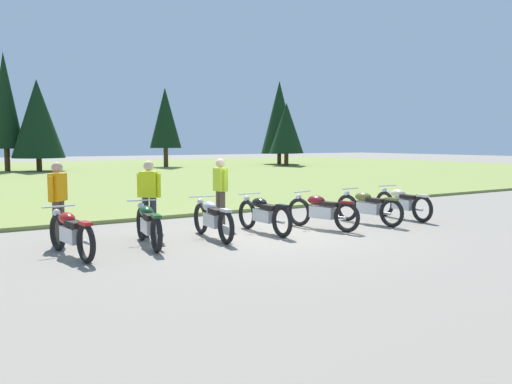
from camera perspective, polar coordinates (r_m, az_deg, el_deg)
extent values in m
plane|color=gray|center=(12.33, 1.52, -4.39)|extent=(140.00, 140.00, 0.00)
cube|color=olive|center=(36.17, -21.91, 1.70)|extent=(80.00, 44.00, 0.10)
cylinder|color=#47331E|center=(48.81, 2.46, 3.46)|extent=(0.36, 0.36, 1.05)
cone|color=black|center=(48.84, 2.48, 7.87)|extent=(3.25, 3.25, 6.45)
cylinder|color=#47331E|center=(43.58, -9.48, 3.55)|extent=(0.36, 0.36, 1.61)
cone|color=black|center=(43.60, -9.54, 7.72)|extent=(2.48, 2.48, 4.73)
cylinder|color=#47331E|center=(40.63, -24.74, 3.03)|extent=(0.36, 0.36, 1.63)
cone|color=black|center=(40.71, -24.96, 8.76)|extent=(2.25, 2.25, 6.51)
cylinder|color=#47331E|center=(39.63, -21.88, 2.63)|extent=(0.36, 0.36, 1.00)
cone|color=black|center=(39.63, -22.03, 7.18)|extent=(3.47, 3.47, 5.29)
cylinder|color=#47331E|center=(45.39, 3.21, 3.38)|extent=(0.36, 0.36, 1.14)
cone|color=black|center=(45.38, 3.23, 6.73)|extent=(2.89, 2.89, 4.16)
torus|color=black|center=(11.01, -20.18, -4.03)|extent=(0.17, 0.71, 0.70)
torus|color=black|center=(9.71, -17.48, -5.16)|extent=(0.17, 0.71, 0.70)
cube|color=silver|center=(10.35, -18.93, -4.29)|extent=(0.27, 0.66, 0.28)
ellipsoid|color=#AD1919|center=(10.48, -19.31, -2.64)|extent=(0.31, 0.51, 0.22)
cube|color=black|center=(10.11, -18.53, -3.23)|extent=(0.27, 0.50, 0.10)
cube|color=#AD1919|center=(9.66, -17.54, -3.17)|extent=(0.17, 0.33, 0.06)
cylinder|color=silver|center=(10.85, -20.09, -1.44)|extent=(0.62, 0.10, 0.03)
sphere|color=silver|center=(10.98, -20.28, -2.05)|extent=(0.14, 0.14, 0.14)
cylinder|color=silver|center=(10.14, -17.57, -5.02)|extent=(0.13, 0.55, 0.07)
torus|color=black|center=(11.68, -11.98, -3.30)|extent=(0.22, 0.71, 0.70)
torus|color=black|center=(10.32, -10.45, -4.39)|extent=(0.22, 0.71, 0.70)
cube|color=silver|center=(10.99, -11.26, -3.56)|extent=(0.30, 0.66, 0.28)
ellipsoid|color=#144C23|center=(11.13, -11.48, -2.00)|extent=(0.34, 0.52, 0.22)
cube|color=black|center=(10.75, -11.04, -2.57)|extent=(0.30, 0.51, 0.10)
cube|color=#144C23|center=(10.27, -10.48, -2.52)|extent=(0.19, 0.34, 0.06)
cylinder|color=silver|center=(11.51, -11.93, -0.86)|extent=(0.62, 0.14, 0.03)
sphere|color=silver|center=(11.65, -12.03, -1.44)|extent=(0.14, 0.14, 0.14)
cylinder|color=silver|center=(10.75, -10.19, -4.28)|extent=(0.16, 0.55, 0.07)
torus|color=black|center=(12.28, -5.84, -2.79)|extent=(0.17, 0.71, 0.70)
torus|color=black|center=(11.01, -3.19, -3.71)|extent=(0.17, 0.71, 0.70)
cube|color=silver|center=(11.63, -4.59, -2.99)|extent=(0.26, 0.66, 0.28)
ellipsoid|color=#B7B7BC|center=(11.76, -4.94, -1.52)|extent=(0.31, 0.50, 0.22)
cube|color=black|center=(11.40, -4.17, -2.03)|extent=(0.27, 0.50, 0.10)
cube|color=#B7B7BC|center=(10.96, -3.20, -1.96)|extent=(0.17, 0.33, 0.06)
cylinder|color=silver|center=(12.13, -5.69, -0.47)|extent=(0.62, 0.09, 0.03)
sphere|color=silver|center=(12.26, -5.89, -1.02)|extent=(0.14, 0.14, 0.14)
cylinder|color=silver|center=(11.43, -3.36, -3.63)|extent=(0.12, 0.55, 0.07)
torus|color=black|center=(12.90, -0.92, -2.38)|extent=(0.11, 0.70, 0.70)
torus|color=black|center=(11.76, 2.76, -3.13)|extent=(0.11, 0.70, 0.70)
cube|color=silver|center=(12.32, 0.83, -2.51)|extent=(0.21, 0.64, 0.28)
ellipsoid|color=black|center=(12.43, 0.37, -1.14)|extent=(0.27, 0.48, 0.22)
cube|color=black|center=(12.11, 1.42, -1.59)|extent=(0.23, 0.48, 0.10)
cube|color=black|center=(11.71, 2.77, -1.49)|extent=(0.14, 0.32, 0.06)
cylinder|color=silver|center=(12.76, -0.69, -0.16)|extent=(0.62, 0.04, 0.03)
sphere|color=silver|center=(12.87, -0.98, -0.69)|extent=(0.14, 0.14, 0.14)
cylinder|color=silver|center=(12.17, 2.18, -3.08)|extent=(0.08, 0.55, 0.07)
torus|color=black|center=(13.41, 4.56, -2.10)|extent=(0.26, 0.70, 0.70)
torus|color=black|center=(12.59, 9.54, -2.64)|extent=(0.26, 0.70, 0.70)
cube|color=silver|center=(12.98, 6.98, -2.15)|extent=(0.35, 0.67, 0.28)
ellipsoid|color=maroon|center=(13.05, 6.35, -0.86)|extent=(0.37, 0.53, 0.22)
cube|color=black|center=(12.82, 7.78, -1.26)|extent=(0.33, 0.52, 0.10)
cube|color=maroon|center=(12.54, 9.57, -1.11)|extent=(0.21, 0.34, 0.06)
cylinder|color=silver|center=(13.29, 4.92, 0.04)|extent=(0.61, 0.18, 0.03)
sphere|color=silver|center=(13.37, 4.51, -0.48)|extent=(0.14, 0.14, 0.14)
cylinder|color=silver|center=(12.93, 8.41, -2.64)|extent=(0.20, 0.55, 0.07)
torus|color=black|center=(14.43, 9.59, -1.64)|extent=(0.19, 0.71, 0.70)
torus|color=black|center=(13.58, 14.10, -2.15)|extent=(0.19, 0.71, 0.70)
cube|color=silver|center=(13.99, 11.78, -1.69)|extent=(0.28, 0.66, 0.28)
ellipsoid|color=brown|center=(14.07, 11.22, -0.49)|extent=(0.32, 0.51, 0.22)
cube|color=black|center=(13.83, 12.51, -0.86)|extent=(0.28, 0.50, 0.10)
cube|color=brown|center=(13.54, 14.13, -0.73)|extent=(0.18, 0.34, 0.06)
cylinder|color=silver|center=(14.32, 9.92, 0.36)|extent=(0.62, 0.11, 0.03)
sphere|color=silver|center=(14.40, 9.55, -0.13)|extent=(0.14, 0.14, 0.14)
cylinder|color=silver|center=(13.93, 13.10, -2.16)|extent=(0.14, 0.55, 0.07)
torus|color=black|center=(15.60, 13.40, -1.19)|extent=(0.14, 0.70, 0.70)
torus|color=black|center=(14.61, 17.12, -1.71)|extent=(0.14, 0.70, 0.70)
cube|color=silver|center=(15.09, 15.20, -1.26)|extent=(0.24, 0.65, 0.28)
ellipsoid|color=beige|center=(15.19, 14.75, -0.14)|extent=(0.29, 0.50, 0.22)
cube|color=black|center=(14.91, 15.81, -0.50)|extent=(0.25, 0.49, 0.10)
cube|color=beige|center=(14.57, 17.15, -0.39)|extent=(0.16, 0.33, 0.06)
cylinder|color=silver|center=(15.48, 13.69, 0.65)|extent=(0.62, 0.07, 0.03)
sphere|color=silver|center=(15.57, 13.38, 0.20)|extent=(0.14, 0.14, 0.14)
cylinder|color=silver|center=(14.99, 16.38, -1.71)|extent=(0.10, 0.55, 0.07)
cylinder|color=#2D2D38|center=(11.94, -10.77, -2.66)|extent=(0.14, 0.14, 0.88)
cylinder|color=#2D2D38|center=(12.01, -11.56, -2.62)|extent=(0.14, 0.14, 0.88)
cube|color=#D8EA19|center=(11.90, -11.23, 0.80)|extent=(0.41, 0.41, 0.56)
sphere|color=beige|center=(11.87, -11.26, 2.72)|extent=(0.22, 0.22, 0.22)
cylinder|color=#D8EA19|center=(11.81, -10.21, 0.68)|extent=(0.09, 0.09, 0.52)
cylinder|color=#D8EA19|center=(12.00, -12.23, 0.72)|extent=(0.09, 0.09, 0.52)
cylinder|color=#4C4233|center=(11.65, -20.30, -3.09)|extent=(0.14, 0.14, 0.88)
cylinder|color=#4C4233|center=(11.80, -19.83, -2.97)|extent=(0.14, 0.14, 0.88)
cube|color=orange|center=(11.65, -20.18, 0.48)|extent=(0.41, 0.41, 0.56)
sphere|color=tan|center=(11.63, -20.24, 2.45)|extent=(0.22, 0.22, 0.22)
cylinder|color=orange|center=(11.46, -20.79, 0.29)|extent=(0.09, 0.09, 0.52)
cylinder|color=orange|center=(11.85, -19.58, 0.48)|extent=(0.09, 0.09, 0.52)
cylinder|color=#4C4233|center=(13.35, -3.95, -1.74)|extent=(0.14, 0.14, 0.88)
cylinder|color=#4C4233|center=(13.19, -3.56, -1.82)|extent=(0.14, 0.14, 0.88)
cube|color=#C6E52D|center=(13.20, -3.77, 1.32)|extent=(0.23, 0.36, 0.56)
sphere|color=beige|center=(13.18, -3.78, 3.05)|extent=(0.22, 0.22, 0.22)
cylinder|color=#C6E52D|center=(13.40, -4.27, 1.29)|extent=(0.09, 0.09, 0.52)
cylinder|color=#C6E52D|center=(13.00, -3.26, 1.17)|extent=(0.09, 0.09, 0.52)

